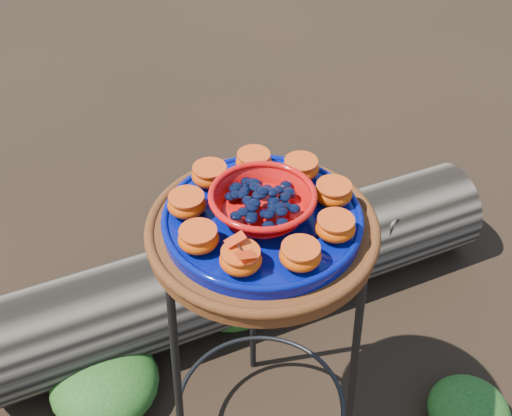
{
  "coord_description": "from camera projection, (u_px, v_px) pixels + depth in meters",
  "views": [
    {
      "loc": [
        -0.09,
        -0.85,
        1.51
      ],
      "look_at": [
        -0.01,
        0.0,
        0.78
      ],
      "focal_mm": 45.0,
      "sensor_mm": 36.0,
      "label": 1
    }
  ],
  "objects": [
    {
      "name": "plant_stand",
      "position": [
        261.0,
        354.0,
        1.41
      ],
      "size": [
        0.44,
        0.44,
        0.7
      ],
      "primitive_type": null,
      "color": "black",
      "rests_on": "ground"
    },
    {
      "name": "terracotta_saucer",
      "position": [
        262.0,
        232.0,
        1.17
      ],
      "size": [
        0.42,
        0.42,
        0.03
      ],
      "primitive_type": "cylinder",
      "color": "#462007",
      "rests_on": "plant_stand"
    },
    {
      "name": "cobalt_plate",
      "position": [
        262.0,
        220.0,
        1.15
      ],
      "size": [
        0.36,
        0.36,
        0.02
      ],
      "primitive_type": "cylinder",
      "color": "#00014B",
      "rests_on": "terracotta_saucer"
    },
    {
      "name": "red_bowl",
      "position": [
        262.0,
        205.0,
        1.12
      ],
      "size": [
        0.18,
        0.18,
        0.05
      ],
      "primitive_type": null,
      "color": "red",
      "rests_on": "cobalt_plate"
    },
    {
      "name": "glass_gems",
      "position": [
        263.0,
        188.0,
        1.1
      ],
      "size": [
        0.14,
        0.14,
        0.02
      ],
      "primitive_type": null,
      "color": "black",
      "rests_on": "red_bowl"
    },
    {
      "name": "orange_half_0",
      "position": [
        241.0,
        260.0,
        1.03
      ],
      "size": [
        0.07,
        0.07,
        0.04
      ],
      "primitive_type": "ellipsoid",
      "color": "red",
      "rests_on": "cobalt_plate"
    },
    {
      "name": "orange_half_1",
      "position": [
        300.0,
        255.0,
        1.04
      ],
      "size": [
        0.07,
        0.07,
        0.04
      ],
      "primitive_type": "ellipsoid",
      "color": "red",
      "rests_on": "cobalt_plate"
    },
    {
      "name": "orange_half_2",
      "position": [
        335.0,
        227.0,
        1.09
      ],
      "size": [
        0.07,
        0.07,
        0.04
      ],
      "primitive_type": "ellipsoid",
      "color": "red",
      "rests_on": "cobalt_plate"
    },
    {
      "name": "orange_half_3",
      "position": [
        333.0,
        193.0,
        1.16
      ],
      "size": [
        0.07,
        0.07,
        0.04
      ],
      "primitive_type": "ellipsoid",
      "color": "red",
      "rests_on": "cobalt_plate"
    },
    {
      "name": "orange_half_4",
      "position": [
        301.0,
        168.0,
        1.21
      ],
      "size": [
        0.07,
        0.07,
        0.04
      ],
      "primitive_type": "ellipsoid",
      "color": "red",
      "rests_on": "cobalt_plate"
    },
    {
      "name": "orange_half_5",
      "position": [
        254.0,
        162.0,
        1.23
      ],
      "size": [
        0.07,
        0.07,
        0.04
      ],
      "primitive_type": "ellipsoid",
      "color": "red",
      "rests_on": "cobalt_plate"
    },
    {
      "name": "orange_half_6",
      "position": [
        210.0,
        175.0,
        1.2
      ],
      "size": [
        0.07,
        0.07,
        0.04
      ],
      "primitive_type": "ellipsoid",
      "color": "red",
      "rests_on": "cobalt_plate"
    },
    {
      "name": "orange_half_7",
      "position": [
        187.0,
        204.0,
        1.13
      ],
      "size": [
        0.07,
        0.07,
        0.04
      ],
      "primitive_type": "ellipsoid",
      "color": "red",
      "rests_on": "cobalt_plate"
    },
    {
      "name": "orange_half_8",
      "position": [
        199.0,
        239.0,
        1.07
      ],
      "size": [
        0.07,
        0.07,
        0.04
      ],
      "primitive_type": "ellipsoid",
      "color": "red",
      "rests_on": "cobalt_plate"
    },
    {
      "name": "butterfly",
      "position": [
        240.0,
        248.0,
        1.01
      ],
      "size": [
        0.08,
        0.07,
        0.01
      ],
      "primitive_type": null,
      "rotation": [
        0.0,
        0.0,
        0.37
      ],
      "color": "red",
      "rests_on": "orange_half_0"
    },
    {
      "name": "driftwood_log",
      "position": [
        246.0,
        271.0,
        1.88
      ],
      "size": [
        1.54,
        0.85,
        0.28
      ],
      "primitive_type": null,
      "rotation": [
        0.0,
        0.0,
        0.33
      ],
      "color": "black",
      "rests_on": "ground"
    },
    {
      "name": "foliage_left",
      "position": [
        104.0,
        382.0,
        1.68
      ],
      "size": [
        0.29,
        0.29,
        0.14
      ],
      "primitive_type": "ellipsoid",
      "color": "#184112",
      "rests_on": "ground"
    },
    {
      "name": "foliage_right",
      "position": [
        469.0,
        410.0,
        1.64
      ],
      "size": [
        0.21,
        0.21,
        0.1
      ],
      "primitive_type": "ellipsoid",
      "color": "#184112",
      "rests_on": "ground"
    },
    {
      "name": "foliage_back",
      "position": [
        231.0,
        293.0,
        1.92
      ],
      "size": [
        0.27,
        0.27,
        0.14
      ],
      "primitive_type": "ellipsoid",
      "color": "#184112",
      "rests_on": "ground"
    }
  ]
}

